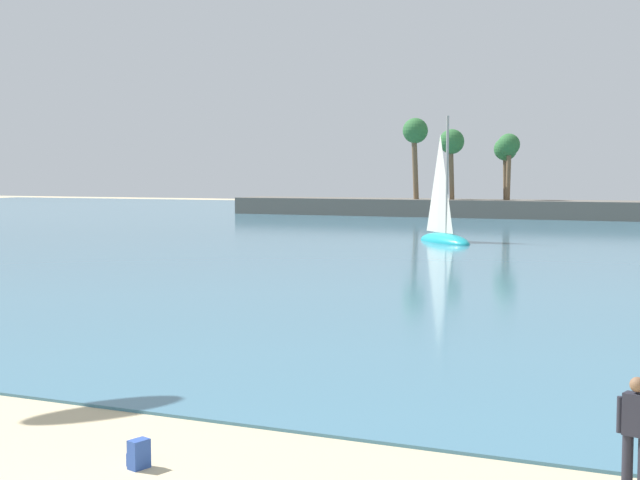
# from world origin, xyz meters

# --- Properties ---
(sea) EXTENTS (220.00, 114.79, 0.06)m
(sea) POSITION_xyz_m (0.00, 63.66, 0.03)
(sea) COLOR teal
(sea) RESTS_ON ground
(person_at_waterline) EXTENTS (0.53, 0.29, 1.67)m
(person_at_waterline) POSITION_xyz_m (6.65, 5.43, 0.89)
(person_at_waterline) COLOR #23232D
(person_at_waterline) RESTS_ON ground
(backpack_by_trailer) EXTENTS (0.33, 0.34, 0.44)m
(backpack_by_trailer) POSITION_xyz_m (-0.25, 3.72, 0.21)
(backpack_by_trailer) COLOR #2D4C9E
(backpack_by_trailer) RESTS_ON ground
(sailboat_near_shore) EXTENTS (5.29, 5.53, 8.54)m
(sailboat_near_shore) POSITION_xyz_m (-8.14, 47.80, 0.83)
(sailboat_near_shore) COLOR teal
(sailboat_near_shore) RESTS_ON sea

